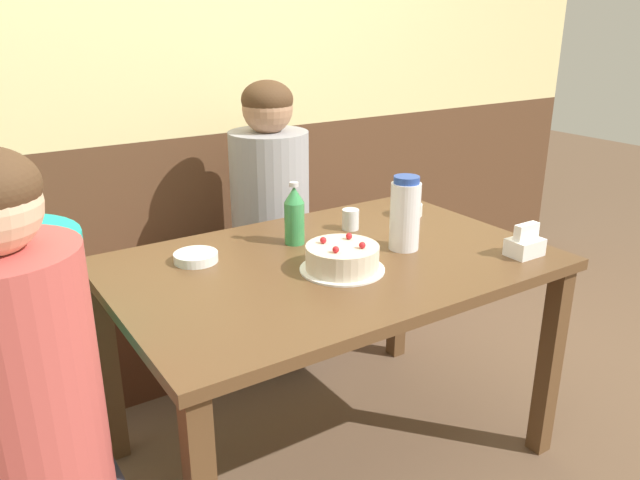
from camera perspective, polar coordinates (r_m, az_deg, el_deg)
ground_plane at (r=2.32m, az=0.90°, el=-18.67°), size 12.00×12.00×0.00m
back_wall at (r=2.75m, az=-11.79°, el=15.47°), size 4.80×0.04×2.50m
bench_seat at (r=2.82m, az=-8.62°, el=-6.00°), size 1.81×0.38×0.45m
dining_table at (r=1.98m, az=1.00°, el=-4.10°), size 1.35×0.89×0.73m
birthday_cake at (r=1.85m, az=2.05°, el=-1.67°), size 0.26×0.26×0.10m
water_pitcher at (r=2.02m, az=7.78°, el=2.38°), size 0.10×0.10×0.24m
soju_bottle at (r=2.05m, az=-2.36°, el=2.32°), size 0.07×0.07×0.21m
napkin_holder at (r=2.07m, az=18.23°, el=-0.34°), size 0.11×0.08×0.11m
bowl_soup_white at (r=1.96m, az=-11.28°, el=-1.55°), size 0.14×0.14×0.03m
bowl_rice_small at (r=2.39m, az=8.05°, el=2.78°), size 0.11×0.11×0.04m
glass_water_tall at (r=2.21m, az=2.81°, el=1.90°), size 0.06×0.06×0.07m
person_teal_shirt at (r=2.65m, az=-4.51°, el=0.79°), size 0.32×0.34×1.21m
person_pale_blue_shirt at (r=1.70m, az=-26.04°, el=-12.91°), size 0.40×0.40×1.16m
person_grey_tee at (r=1.51m, az=-24.65°, el=-17.34°), size 0.34×0.31×1.23m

